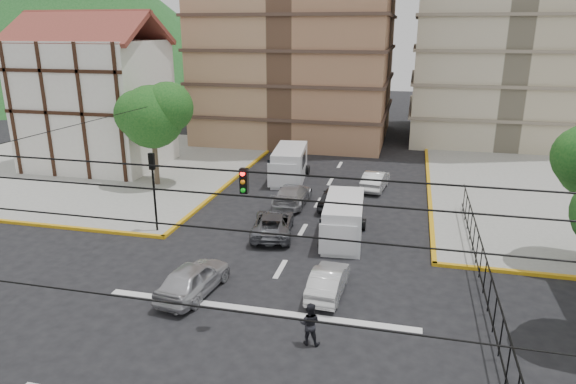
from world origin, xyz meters
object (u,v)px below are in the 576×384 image
(car_silver_front_left, at_px, (193,278))
(car_white_front_right, at_px, (328,281))
(van_left_lane, at_px, (289,166))
(pedestrian_crosswalk, at_px, (310,324))
(traffic_light_nw, at_px, (153,179))
(van_right_lane, at_px, (343,222))

(car_silver_front_left, xyz_separation_m, car_white_front_right, (5.60, 1.34, -0.11))
(van_left_lane, distance_m, pedestrian_crosswalk, 20.73)
(traffic_light_nw, bearing_deg, car_silver_front_left, -51.19)
(van_left_lane, distance_m, car_silver_front_left, 17.54)
(car_silver_front_left, xyz_separation_m, pedestrian_crosswalk, (5.54, -2.44, 0.09))
(van_right_lane, distance_m, van_left_lane, 11.71)
(car_white_front_right, bearing_deg, van_left_lane, -68.54)
(traffic_light_nw, xyz_separation_m, car_silver_front_left, (4.77, -5.93, -2.39))
(van_left_lane, height_order, car_silver_front_left, van_left_lane)
(traffic_light_nw, distance_m, van_right_lane, 10.47)
(van_right_lane, xyz_separation_m, van_left_lane, (-5.43, 10.38, 0.10))
(car_white_front_right, distance_m, pedestrian_crosswalk, 3.79)
(van_right_lane, height_order, van_left_lane, van_left_lane)
(car_white_front_right, xyz_separation_m, pedestrian_crosswalk, (-0.06, -3.78, 0.20))
(traffic_light_nw, height_order, van_left_lane, traffic_light_nw)
(van_left_lane, xyz_separation_m, car_white_front_right, (5.60, -16.19, -0.58))
(van_right_lane, xyz_separation_m, car_white_front_right, (0.18, -5.81, -0.48))
(car_white_front_right, relative_size, pedestrian_crosswalk, 2.29)
(traffic_light_nw, distance_m, pedestrian_crosswalk, 13.48)
(traffic_light_nw, bearing_deg, pedestrian_crosswalk, -39.08)
(van_right_lane, distance_m, car_silver_front_left, 8.99)
(van_left_lane, bearing_deg, car_white_front_right, -77.41)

